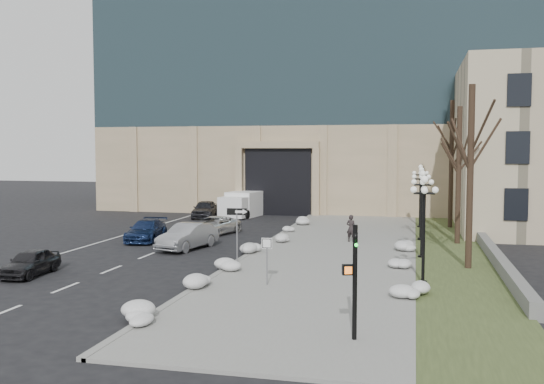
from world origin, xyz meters
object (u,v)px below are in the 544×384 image
(car_e, at_px, (205,209))
(one_way_sign, at_px, (240,218))
(lamppost_a, at_px, (424,215))
(lamppost_c, at_px, (421,194))
(pedestrian, at_px, (351,228))
(keep_sign, at_px, (267,251))
(lamppost_b, at_px, (422,202))
(car_c, at_px, (146,230))
(lamppost_d, at_px, (420,187))
(traffic_signal, at_px, (354,285))
(box_truck, at_px, (247,204))
(car_a, at_px, (30,262))
(car_b, at_px, (188,236))
(car_d, at_px, (214,226))

(car_e, distance_m, one_way_sign, 21.82)
(lamppost_a, bearing_deg, lamppost_c, 90.00)
(pedestrian, xyz_separation_m, keep_sign, (-2.23, -12.96, 0.60))
(lamppost_b, relative_size, lamppost_c, 1.00)
(car_c, bearing_deg, lamppost_a, -36.23)
(lamppost_a, xyz_separation_m, lamppost_d, (0.00, 19.50, 0.00))
(keep_sign, distance_m, lamppost_c, 16.40)
(traffic_signal, height_order, lamppost_b, lamppost_b)
(car_e, xyz_separation_m, box_truck, (3.05, 2.48, 0.30))
(keep_sign, xyz_separation_m, lamppost_a, (6.47, 2.00, 1.51))
(car_c, distance_m, lamppost_b, 17.57)
(keep_sign, relative_size, lamppost_a, 0.45)
(car_a, bearing_deg, keep_sign, -3.27)
(keep_sign, distance_m, lamppost_a, 6.93)
(pedestrian, height_order, lamppost_d, lamppost_d)
(pedestrian, relative_size, one_way_sign, 0.59)
(one_way_sign, relative_size, traffic_signal, 0.80)
(lamppost_a, bearing_deg, car_a, -173.21)
(car_a, height_order, traffic_signal, traffic_signal)
(box_truck, xyz_separation_m, lamppost_b, (14.95, -18.53, 2.02))
(car_b, relative_size, one_way_sign, 1.59)
(car_b, height_order, car_c, car_b)
(box_truck, bearing_deg, car_c, -89.04)
(box_truck, distance_m, traffic_signal, 35.98)
(one_way_sign, distance_m, lamppost_d, 19.06)
(car_c, relative_size, lamppost_c, 0.97)
(lamppost_d, bearing_deg, car_c, -148.89)
(car_a, distance_m, traffic_signal, 16.99)
(car_c, bearing_deg, keep_sign, -54.31)
(car_d, bearing_deg, car_c, -118.03)
(car_a, xyz_separation_m, pedestrian, (13.58, 13.08, 0.35))
(one_way_sign, bearing_deg, lamppost_d, 55.72)
(one_way_sign, xyz_separation_m, traffic_signal, (6.87, -11.32, -0.59))
(box_truck, relative_size, keep_sign, 3.35)
(lamppost_d, bearing_deg, lamppost_c, -90.00)
(car_b, distance_m, car_e, 16.57)
(car_c, height_order, traffic_signal, traffic_signal)
(car_b, height_order, lamppost_d, lamppost_d)
(traffic_signal, bearing_deg, pedestrian, 77.10)
(car_e, bearing_deg, car_d, -75.11)
(lamppost_d, bearing_deg, car_a, -129.48)
(car_d, bearing_deg, car_b, -71.58)
(traffic_signal, distance_m, lamppost_c, 21.74)
(car_d, bearing_deg, lamppost_b, -10.33)
(one_way_sign, xyz_separation_m, lamppost_a, (9.02, -2.73, 0.69))
(car_c, relative_size, one_way_sign, 1.60)
(car_c, distance_m, one_way_sign, 10.52)
(lamppost_b, bearing_deg, car_c, 171.34)
(pedestrian, height_order, keep_sign, keep_sign)
(car_b, relative_size, pedestrian, 2.71)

